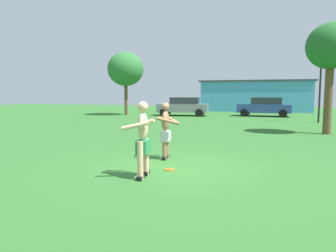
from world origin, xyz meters
TOP-DOWN VIEW (x-y plane):
  - ground_plane at (0.00, 0.00)m, footprint 80.00×80.00m
  - player_near at (-0.45, -1.16)m, footprint 0.62×0.72m
  - player_in_gray at (-0.52, 0.90)m, footprint 0.58×0.70m
  - frisbee at (-0.05, -0.36)m, footprint 0.25×0.25m
  - car_blue_near_post at (2.62, 19.48)m, footprint 4.43×2.30m
  - car_gray_far_end at (-4.10, 18.29)m, footprint 4.43×2.31m
  - lamp_post at (5.89, 14.48)m, footprint 0.60×0.24m
  - outbuilding_behind_lot at (1.75, 27.99)m, footprint 11.61×5.85m
  - tree_left_field at (-9.20, 17.78)m, footprint 3.16×3.16m
  - tree_right_field at (5.17, 8.32)m, footprint 2.19×2.19m

SIDE VIEW (x-z plane):
  - ground_plane at x=0.00m, z-range 0.00..0.00m
  - frisbee at x=-0.05m, z-range 0.00..0.03m
  - car_blue_near_post at x=2.62m, z-range 0.03..1.61m
  - car_gray_far_end at x=-4.10m, z-range 0.03..1.61m
  - player_in_gray at x=-0.52m, z-range 0.05..1.68m
  - player_near at x=-0.45m, z-range 0.05..1.78m
  - outbuilding_behind_lot at x=1.75m, z-range 0.01..3.30m
  - lamp_post at x=5.89m, z-range 0.62..5.65m
  - tree_right_field at x=5.17m, z-range 1.41..6.53m
  - tree_left_field at x=-9.20m, z-range 1.26..6.79m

